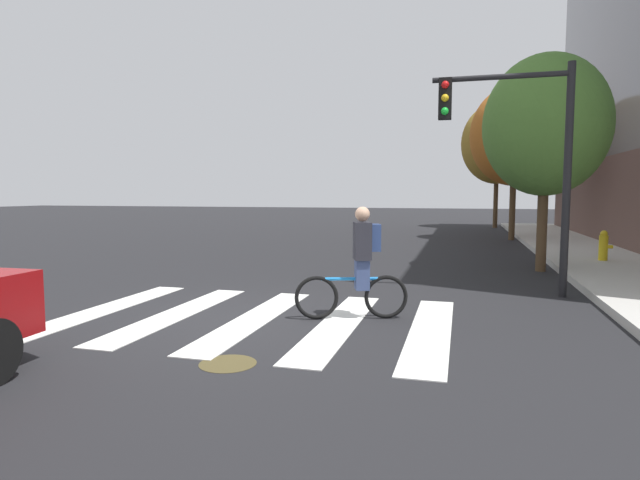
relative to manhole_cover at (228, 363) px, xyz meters
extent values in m
plane|color=black|center=(-0.79, 2.00, 0.00)|extent=(120.00, 120.00, 0.00)
cube|color=silver|center=(-3.10, 2.00, 0.00)|extent=(0.55, 3.95, 0.01)
cube|color=silver|center=(-1.80, 2.00, 0.00)|extent=(0.55, 3.95, 0.01)
cube|color=silver|center=(-0.50, 2.00, 0.00)|extent=(0.55, 3.95, 0.01)
cube|color=silver|center=(0.80, 2.00, 0.00)|extent=(0.55, 3.95, 0.01)
cube|color=silver|center=(2.09, 2.00, 0.00)|extent=(0.55, 3.95, 0.01)
cylinder|color=#473D1E|center=(0.00, 0.00, 0.00)|extent=(0.64, 0.64, 0.01)
torus|color=black|center=(1.40, 2.56, 0.33)|extent=(0.65, 0.27, 0.66)
torus|color=black|center=(0.40, 2.23, 0.33)|extent=(0.65, 0.27, 0.66)
cylinder|color=#1972BF|center=(0.90, 2.39, 0.61)|extent=(0.86, 0.33, 0.05)
cylinder|color=#1972BF|center=(1.05, 2.44, 0.68)|extent=(0.04, 0.04, 0.45)
cube|color=#384772|center=(1.05, 2.44, 0.73)|extent=(0.28, 0.33, 0.56)
cube|color=#26262D|center=(1.05, 2.44, 1.18)|extent=(0.34, 0.42, 0.56)
sphere|color=tan|center=(1.05, 2.44, 1.58)|extent=(0.22, 0.22, 0.22)
cube|color=navy|center=(1.22, 2.50, 1.23)|extent=(0.24, 0.32, 0.40)
cylinder|color=black|center=(4.28, 5.05, 2.10)|extent=(0.14, 0.14, 4.20)
cylinder|color=black|center=(3.08, 5.05, 4.00)|extent=(2.40, 0.10, 0.10)
cube|color=black|center=(2.12, 5.05, 3.65)|extent=(0.24, 0.20, 0.76)
sphere|color=red|center=(2.12, 4.94, 3.89)|extent=(0.14, 0.14, 0.14)
sphere|color=gold|center=(2.12, 4.94, 3.65)|extent=(0.14, 0.14, 0.14)
sphere|color=green|center=(2.12, 4.94, 3.41)|extent=(0.14, 0.14, 0.14)
cylinder|color=gold|center=(6.04, 9.72, 0.47)|extent=(0.22, 0.22, 0.65)
sphere|color=gold|center=(6.04, 9.72, 0.84)|extent=(0.18, 0.18, 0.18)
cylinder|color=gold|center=(6.20, 9.72, 0.50)|extent=(0.12, 0.09, 0.09)
cylinder|color=#4C3823|center=(4.35, 8.32, 1.16)|extent=(0.24, 0.24, 2.33)
ellipsoid|color=#47722D|center=(4.35, 8.32, 3.49)|extent=(2.90, 2.90, 3.34)
cylinder|color=#4C3823|center=(4.44, 17.14, 1.39)|extent=(0.24, 0.24, 2.79)
ellipsoid|color=#A5591E|center=(4.44, 17.14, 4.18)|extent=(3.48, 3.48, 4.00)
cylinder|color=#4C3823|center=(4.25, 24.84, 1.53)|extent=(0.24, 0.24, 3.06)
ellipsoid|color=olive|center=(4.25, 24.84, 4.59)|extent=(3.81, 3.81, 4.39)
camera|label=1|loc=(2.47, -5.16, 1.88)|focal=29.23mm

